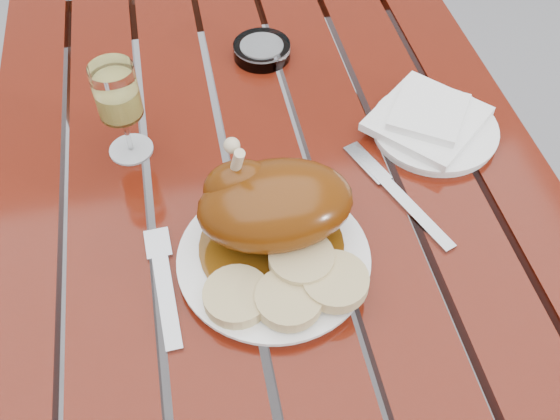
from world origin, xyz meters
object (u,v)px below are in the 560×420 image
(table, at_px, (272,305))
(ashtray, at_px, (262,50))
(wine_glass, at_px, (122,112))
(side_plate, at_px, (434,129))
(dinner_plate, at_px, (274,259))

(table, height_order, ashtray, ashtray)
(wine_glass, distance_m, ashtray, 0.30)
(wine_glass, xyz_separation_m, ashtray, (0.23, 0.18, -0.06))
(side_plate, bearing_deg, ashtray, 133.13)
(wine_glass, bearing_deg, side_plate, -6.63)
(table, xyz_separation_m, side_plate, (0.26, 0.03, 0.38))
(ashtray, bearing_deg, dinner_plate, -98.21)
(table, relative_size, dinner_plate, 4.91)
(side_plate, relative_size, ashtray, 1.96)
(dinner_plate, bearing_deg, wine_glass, 125.21)
(wine_glass, xyz_separation_m, side_plate, (0.45, -0.05, -0.07))
(dinner_plate, bearing_deg, side_plate, 33.43)
(dinner_plate, relative_size, side_plate, 1.28)
(table, relative_size, wine_glass, 7.92)
(dinner_plate, height_order, ashtray, ashtray)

